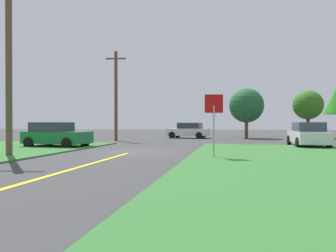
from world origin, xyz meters
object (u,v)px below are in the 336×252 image
(car_approaching_junction, at_px, (188,130))
(utility_pole_near, at_px, (9,61))
(parked_car_near_building, at_px, (56,135))
(pine_tree_center, at_px, (246,106))
(stop_sign, at_px, (214,113))
(oak_tree_right, at_px, (308,105))
(car_on_crossroad, at_px, (308,135))
(utility_pole_mid, at_px, (116,95))

(car_approaching_junction, bearing_deg, utility_pole_near, 81.79)
(parked_car_near_building, distance_m, pine_tree_center, 19.84)
(stop_sign, bearing_deg, utility_pole_near, -5.39)
(car_approaching_junction, bearing_deg, oak_tree_right, -155.51)
(utility_pole_near, distance_m, pine_tree_center, 23.54)
(parked_car_near_building, xyz_separation_m, pine_tree_center, (12.72, 14.99, 2.61))
(stop_sign, xyz_separation_m, car_on_crossroad, (5.73, 8.04, -1.21))
(utility_pole_mid, xyz_separation_m, oak_tree_right, (18.26, 9.64, -0.59))
(car_on_crossroad, height_order, parked_car_near_building, same)
(car_on_crossroad, height_order, pine_tree_center, pine_tree_center)
(stop_sign, bearing_deg, pine_tree_center, -109.45)
(car_on_crossroad, height_order, utility_pole_mid, utility_pole_mid)
(utility_pole_near, height_order, utility_pole_mid, utility_pole_near)
(stop_sign, distance_m, pine_tree_center, 19.38)
(car_approaching_junction, bearing_deg, utility_pole_mid, 55.15)
(car_approaching_junction, bearing_deg, parked_car_near_building, 72.54)
(car_approaching_junction, bearing_deg, pine_tree_center, -160.70)
(utility_pole_mid, distance_m, oak_tree_right, 20.66)
(stop_sign, height_order, oak_tree_right, oak_tree_right)
(car_on_crossroad, bearing_deg, parked_car_near_building, 103.88)
(utility_pole_near, bearing_deg, oak_tree_right, 51.24)
(car_on_crossroad, xyz_separation_m, oak_tree_right, (3.17, 13.61, 2.72))
(utility_pole_mid, bearing_deg, parked_car_near_building, -97.59)
(car_approaching_junction, distance_m, parked_car_near_building, 15.40)
(utility_pole_mid, relative_size, oak_tree_right, 1.56)
(parked_car_near_building, bearing_deg, oak_tree_right, 47.24)
(oak_tree_right, bearing_deg, parked_car_near_building, -137.88)
(car_on_crossroad, bearing_deg, stop_sign, 145.00)
(oak_tree_right, bearing_deg, car_on_crossroad, -103.10)
(pine_tree_center, bearing_deg, car_approaching_junction, -169.19)
(stop_sign, bearing_deg, oak_tree_right, -124.91)
(car_on_crossroad, xyz_separation_m, pine_tree_center, (-3.42, 11.15, 2.61))
(car_on_crossroad, relative_size, oak_tree_right, 0.89)
(parked_car_near_building, height_order, pine_tree_center, pine_tree_center)
(utility_pole_near, height_order, pine_tree_center, utility_pole_near)
(utility_pole_mid, bearing_deg, utility_pole_near, -90.31)
(utility_pole_near, bearing_deg, pine_tree_center, 60.02)
(parked_car_near_building, height_order, oak_tree_right, oak_tree_right)
(utility_pole_near, relative_size, pine_tree_center, 1.67)
(utility_pole_mid, relative_size, pine_tree_center, 1.53)
(car_approaching_junction, relative_size, oak_tree_right, 0.88)
(stop_sign, xyz_separation_m, pine_tree_center, (2.31, 19.19, 1.41))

